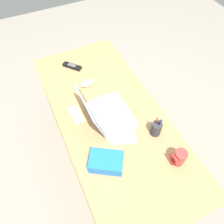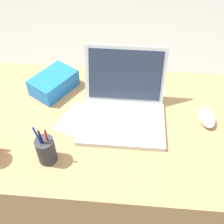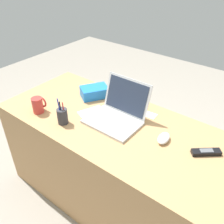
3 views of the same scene
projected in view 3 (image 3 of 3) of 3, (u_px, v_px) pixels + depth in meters
ground_plane at (113, 195)px, 2.03m from camera, size 6.00×6.00×0.00m
desk at (114, 163)px, 1.82m from camera, size 1.60×0.71×0.74m
laptop at (118, 114)px, 1.61m from camera, size 0.34×0.31×0.25m
computer_mouse at (164, 138)px, 1.45m from camera, size 0.08×0.12×0.04m
coffee_mug_white at (38, 105)px, 1.69m from camera, size 0.08×0.09×0.11m
cordless_phone at (206, 152)px, 1.37m from camera, size 0.15×0.14×0.03m
pen_holder at (62, 116)px, 1.58m from camera, size 0.07×0.07×0.18m
snack_bag at (94, 92)px, 1.87m from camera, size 0.22×0.24×0.08m
paper_note_near_laptop at (145, 113)px, 1.70m from camera, size 0.16×0.08×0.00m
paper_note_left at (92, 112)px, 1.71m from camera, size 0.16×0.20×0.00m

